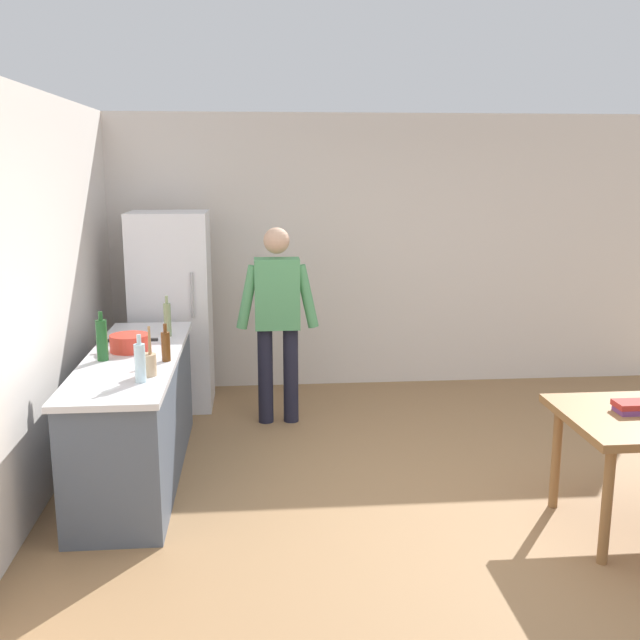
{
  "coord_description": "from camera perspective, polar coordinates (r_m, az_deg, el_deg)",
  "views": [
    {
      "loc": [
        -1.12,
        -4.26,
        2.21
      ],
      "look_at": [
        -0.64,
        1.19,
        1.05
      ],
      "focal_mm": 41.07,
      "sensor_mm": 36.0,
      "label": 1
    }
  ],
  "objects": [
    {
      "name": "cooking_pot",
      "position": [
        5.42,
        -14.61,
        -1.73
      ],
      "size": [
        0.4,
        0.28,
        0.12
      ],
      "color": "red",
      "rests_on": "kitchen_counter"
    },
    {
      "name": "bottle_water_clear",
      "position": [
        4.62,
        -13.85,
        -3.22
      ],
      "size": [
        0.07,
        0.07,
        0.3
      ],
      "color": "silver",
      "rests_on": "kitchen_counter"
    },
    {
      "name": "kitchen_counter",
      "position": [
        5.43,
        -14.15,
        -7.26
      ],
      "size": [
        0.64,
        2.2,
        0.9
      ],
      "color": "#4C5666",
      "rests_on": "ground_plane"
    },
    {
      "name": "person",
      "position": [
        6.24,
        -3.34,
        0.6
      ],
      "size": [
        0.7,
        0.22,
        1.7
      ],
      "color": "#1E1E2D",
      "rests_on": "ground_plane"
    },
    {
      "name": "wall_back",
      "position": [
        7.4,
        3.75,
        5.31
      ],
      "size": [
        6.4,
        0.12,
        2.7
      ],
      "primitive_type": "cube",
      "color": "silver",
      "rests_on": "ground_plane"
    },
    {
      "name": "bottle_beer_brown",
      "position": [
        5.07,
        -11.93,
        -1.99
      ],
      "size": [
        0.06,
        0.06,
        0.26
      ],
      "color": "#5B3314",
      "rests_on": "kitchen_counter"
    },
    {
      "name": "refrigerator",
      "position": [
        6.84,
        -11.46,
        0.72
      ],
      "size": [
        0.7,
        0.67,
        1.8
      ],
      "color": "white",
      "rests_on": "ground_plane"
    },
    {
      "name": "ground_plane",
      "position": [
        4.93,
        8.99,
        -14.77
      ],
      "size": [
        14.0,
        14.0,
        0.0
      ],
      "primitive_type": "plane",
      "color": "#936D47"
    },
    {
      "name": "bottle_vinegar_tall",
      "position": [
        5.8,
        -11.8,
        0.07
      ],
      "size": [
        0.06,
        0.06,
        0.32
      ],
      "color": "gray",
      "rests_on": "kitchen_counter"
    },
    {
      "name": "book_stack",
      "position": [
        4.81,
        23.39,
        -6.27
      ],
      "size": [
        0.27,
        0.15,
        0.07
      ],
      "color": "#753D7F",
      "rests_on": "dining_table"
    },
    {
      "name": "bottle_wine_green",
      "position": [
        5.19,
        -16.63,
        -1.47
      ],
      "size": [
        0.08,
        0.08,
        0.34
      ],
      "color": "#1E5123",
      "rests_on": "kitchen_counter"
    },
    {
      "name": "wall_left",
      "position": [
        4.78,
        -22.94,
        0.68
      ],
      "size": [
        0.12,
        5.6,
        2.7
      ],
      "primitive_type": "cube",
      "color": "silver",
      "rests_on": "ground_plane"
    },
    {
      "name": "utensil_jar",
      "position": [
        4.76,
        -13.27,
        -3.32
      ],
      "size": [
        0.11,
        0.11,
        0.32
      ],
      "color": "tan",
      "rests_on": "kitchen_counter"
    }
  ]
}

